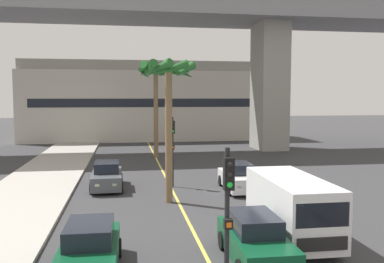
{
  "coord_description": "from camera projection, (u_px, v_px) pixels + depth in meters",
  "views": [
    {
      "loc": [
        -2.64,
        -2.38,
        5.39
      ],
      "look_at": [
        0.0,
        14.0,
        4.0
      ],
      "focal_mm": 38.92,
      "sensor_mm": 36.0,
      "label": 1
    }
  ],
  "objects": [
    {
      "name": "car_queue_front",
      "position": [
        239.0,
        178.0,
        24.08
      ],
      "size": [
        1.93,
        4.15,
        1.56
      ],
      "color": "white",
      "rests_on": "ground"
    },
    {
      "name": "car_queue_fourth",
      "position": [
        90.0,
        251.0,
        12.62
      ],
      "size": [
        1.89,
        4.13,
        1.56
      ],
      "color": "#0C4728",
      "rests_on": "ground"
    },
    {
      "name": "bridge_overpass",
      "position": [
        163.0,
        13.0,
        40.44
      ],
      "size": [
        71.88,
        8.0,
        17.06
      ],
      "color": "gray",
      "rests_on": "ground"
    },
    {
      "name": "pier_building_backdrop",
      "position": [
        146.0,
        102.0,
        52.88
      ],
      "size": [
        30.02,
        8.04,
        9.71
      ],
      "color": "beige",
      "rests_on": "ground"
    },
    {
      "name": "lane_stripe_center",
      "position": [
        167.0,
        180.0,
        26.82
      ],
      "size": [
        0.14,
        56.0,
        0.01
      ],
      "primitive_type": "cube",
      "color": "#DBCC4C",
      "rests_on": "ground"
    },
    {
      "name": "delivery_van",
      "position": [
        291.0,
        206.0,
        15.68
      ],
      "size": [
        2.2,
        5.27,
        2.36
      ],
      "color": "white",
      "rests_on": "ground"
    },
    {
      "name": "car_queue_third",
      "position": [
        107.0,
        176.0,
        24.49
      ],
      "size": [
        1.89,
        4.13,
        1.56
      ],
      "color": "#4C5156",
      "rests_on": "ground"
    },
    {
      "name": "car_queue_second",
      "position": [
        255.0,
        240.0,
        13.56
      ],
      "size": [
        1.9,
        4.13,
        1.56
      ],
      "color": "#0C4728",
      "rests_on": "ground"
    },
    {
      "name": "palm_tree_near_median",
      "position": [
        156.0,
        85.0,
        36.56
      ],
      "size": [
        3.21,
        3.22,
        8.08
      ],
      "color": "brown",
      "rests_on": "ground"
    },
    {
      "name": "palm_tree_mid_median",
      "position": [
        169.0,
        86.0,
        20.79
      ],
      "size": [
        2.92,
        2.88,
        7.3
      ],
      "color": "brown",
      "rests_on": "ground"
    },
    {
      "name": "traffic_light_median_far",
      "position": [
        173.0,
        142.0,
        24.7
      ],
      "size": [
        0.24,
        0.37,
        4.2
      ],
      "color": "black",
      "rests_on": "ground"
    },
    {
      "name": "traffic_light_median_near",
      "position": [
        228.0,
        210.0,
        9.81
      ],
      "size": [
        0.24,
        0.37,
        4.2
      ],
      "color": "black",
      "rests_on": "ground"
    }
  ]
}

